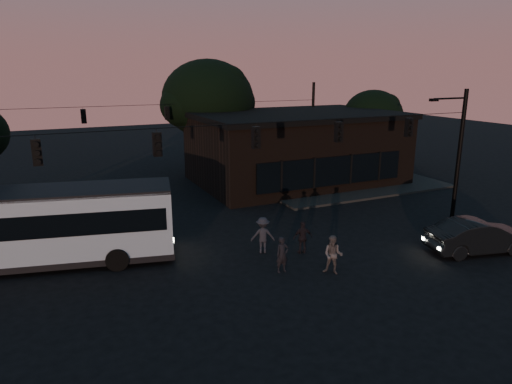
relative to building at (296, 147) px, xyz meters
name	(u,v)px	position (x,y,z in m)	size (l,w,h in m)	color
ground	(298,286)	(-9.00, -15.97, -2.71)	(120.00, 120.00, 0.00)	black
sidewalk_far_right	(341,181)	(3.00, -1.97, -2.63)	(14.00, 10.00, 0.15)	black
building	(296,147)	(0.00, 0.00, 0.00)	(15.40, 10.41, 5.40)	black
tree_behind	(208,99)	(-5.00, 6.03, 3.48)	(7.60, 7.60, 9.43)	black
tree_right	(373,115)	(9.00, 2.03, 1.93)	(5.20, 5.20, 6.86)	black
signal_rig_near	(256,162)	(-9.00, -11.97, 1.74)	(26.24, 0.30, 7.50)	black
signal_rig_far	(168,128)	(-9.00, 4.03, 1.50)	(26.24, 0.30, 7.50)	black
bus	(30,224)	(-18.66, -9.17, -0.76)	(12.63, 5.43, 3.47)	#9AAEC4
car	(478,236)	(0.65, -16.50, -1.90)	(1.72, 4.93, 1.62)	black
pedestrian_a	(282,255)	(-8.92, -14.48, -1.91)	(0.58, 0.38, 1.59)	black
pedestrian_b	(333,255)	(-7.03, -15.55, -1.85)	(0.83, 0.65, 1.72)	#51494A
pedestrian_c	(303,237)	(-7.04, -13.05, -1.91)	(0.94, 0.39, 1.60)	black
pedestrian_d	(263,235)	(-8.73, -12.16, -1.82)	(1.14, 0.66, 1.77)	#21222A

